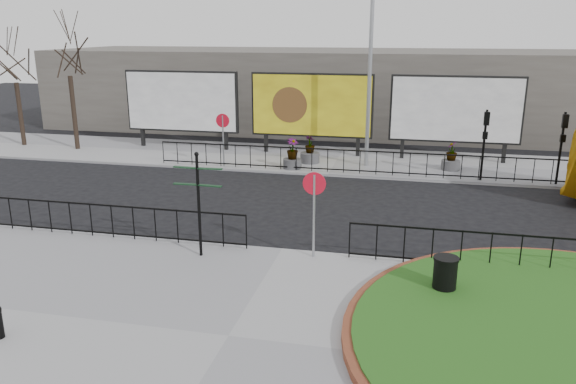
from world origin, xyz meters
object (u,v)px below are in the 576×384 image
(planter_b, at_px, (310,153))
(fingerpost_sign, at_px, (198,194))
(planter_c, at_px, (451,160))
(billboard_mid, at_px, (312,106))
(litter_bin, at_px, (445,277))
(planter_a, at_px, (292,157))
(lamp_post, at_px, (370,63))

(planter_b, bearing_deg, fingerpost_sign, -94.51)
(planter_c, bearing_deg, fingerpost_sign, -121.98)
(planter_b, bearing_deg, planter_c, 0.00)
(billboard_mid, xyz_separation_m, litter_bin, (6.00, -15.08, -1.97))
(billboard_mid, relative_size, litter_bin, 6.18)
(planter_a, bearing_deg, fingerpost_sign, -91.97)
(fingerpost_sign, height_order, planter_a, fingerpost_sign)
(litter_bin, height_order, planter_b, planter_b)
(lamp_post, xyz_separation_m, planter_a, (-3.29, -1.32, -4.16))
(fingerpost_sign, bearing_deg, planter_a, 92.05)
(planter_a, bearing_deg, planter_c, 10.51)
(billboard_mid, xyz_separation_m, planter_a, (-0.28, -3.29, -1.93))
(fingerpost_sign, relative_size, planter_c, 2.31)
(litter_bin, relative_size, planter_c, 0.77)
(billboard_mid, distance_m, planter_b, 2.85)
(litter_bin, bearing_deg, planter_a, 118.04)
(lamp_post, distance_m, fingerpost_sign, 12.87)
(planter_a, bearing_deg, litter_bin, -61.96)
(billboard_mid, relative_size, fingerpost_sign, 2.06)
(lamp_post, height_order, planter_a, lamp_post)
(billboard_mid, distance_m, fingerpost_sign, 14.00)
(billboard_mid, bearing_deg, planter_a, -94.85)
(fingerpost_sign, relative_size, litter_bin, 3.01)
(lamp_post, relative_size, planter_b, 6.99)
(billboard_mid, height_order, planter_a, billboard_mid)
(planter_a, bearing_deg, lamp_post, 21.91)
(billboard_mid, height_order, planter_b, billboard_mid)
(fingerpost_sign, height_order, litter_bin, fingerpost_sign)
(fingerpost_sign, xyz_separation_m, planter_b, (0.95, 12.00, -1.37))
(planter_c, bearing_deg, planter_b, 180.00)
(lamp_post, bearing_deg, planter_c, -0.00)
(lamp_post, relative_size, planter_a, 6.58)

